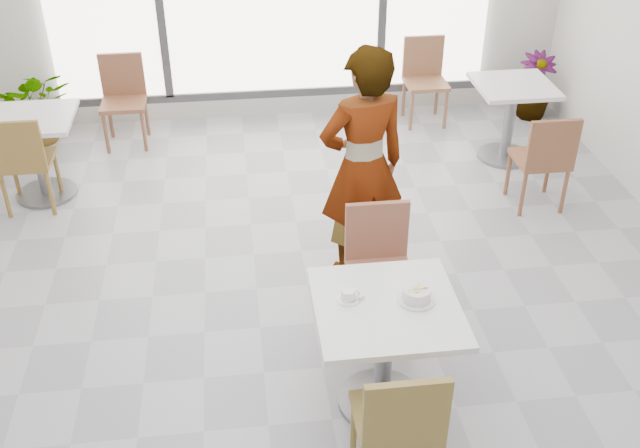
{
  "coord_description": "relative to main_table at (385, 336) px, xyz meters",
  "views": [
    {
      "loc": [
        -0.45,
        -3.88,
        3.31
      ],
      "look_at": [
        0.0,
        -0.3,
        1.0
      ],
      "focal_mm": 41.49,
      "sensor_mm": 36.0,
      "label": 1
    }
  ],
  "objects": [
    {
      "name": "floor",
      "position": [
        -0.31,
        0.78,
        -0.52
      ],
      "size": [
        7.0,
        7.0,
        0.0
      ],
      "primitive_type": "plane",
      "color": "#9E9EA5",
      "rests_on": "ground"
    },
    {
      "name": "main_table",
      "position": [
        0.0,
        0.0,
        0.0
      ],
      "size": [
        0.8,
        0.8,
        0.75
      ],
      "color": "silver",
      "rests_on": "ground"
    },
    {
      "name": "chair_near",
      "position": [
        -0.05,
        -0.61,
        -0.02
      ],
      "size": [
        0.42,
        0.42,
        0.87
      ],
      "rotation": [
        0.0,
        0.0,
        3.14
      ],
      "color": "olive",
      "rests_on": "ground"
    },
    {
      "name": "chair_far",
      "position": [
        0.12,
        0.77,
        -0.02
      ],
      "size": [
        0.42,
        0.42,
        0.87
      ],
      "color": "#955943",
      "rests_on": "ground"
    },
    {
      "name": "oatmeal_bowl",
      "position": [
        0.17,
        0.02,
        0.27
      ],
      "size": [
        0.21,
        0.21,
        0.09
      ],
      "color": "silver",
      "rests_on": "main_table"
    },
    {
      "name": "coffee_cup",
      "position": [
        -0.2,
        0.07,
        0.26
      ],
      "size": [
        0.16,
        0.13,
        0.07
      ],
      "color": "white",
      "rests_on": "main_table"
    },
    {
      "name": "person",
      "position": [
        0.1,
        1.35,
        0.36
      ],
      "size": [
        0.72,
        0.56,
        1.76
      ],
      "primitive_type": "imported",
      "rotation": [
        0.0,
        0.0,
        3.38
      ],
      "color": "black",
      "rests_on": "ground"
    },
    {
      "name": "bg_table_left",
      "position": [
        -2.46,
        2.81,
        -0.04
      ],
      "size": [
        0.7,
        0.7,
        0.75
      ],
      "color": "silver",
      "rests_on": "ground"
    },
    {
      "name": "bg_table_right",
      "position": [
        1.8,
        3.0,
        -0.04
      ],
      "size": [
        0.7,
        0.7,
        0.75
      ],
      "color": "white",
      "rests_on": "ground"
    },
    {
      "name": "bg_chair_left_near",
      "position": [
        -2.51,
        2.56,
        -0.02
      ],
      "size": [
        0.42,
        0.42,
        0.87
      ],
      "rotation": [
        0.0,
        0.0,
        3.14
      ],
      "color": "olive",
      "rests_on": "ground"
    },
    {
      "name": "bg_chair_left_far",
      "position": [
        -1.82,
        3.83,
        -0.02
      ],
      "size": [
        0.42,
        0.42,
        0.87
      ],
      "color": "brown",
      "rests_on": "ground"
    },
    {
      "name": "bg_chair_right_near",
      "position": [
        1.75,
        2.05,
        -0.02
      ],
      "size": [
        0.42,
        0.42,
        0.87
      ],
      "rotation": [
        0.0,
        0.0,
        3.14
      ],
      "color": "brown",
      "rests_on": "ground"
    },
    {
      "name": "bg_chair_right_far",
      "position": [
        1.22,
        3.97,
        -0.02
      ],
      "size": [
        0.42,
        0.42,
        0.87
      ],
      "color": "#956143",
      "rests_on": "ground"
    },
    {
      "name": "plant_left",
      "position": [
        -2.67,
        3.94,
        -0.14
      ],
      "size": [
        0.76,
        0.69,
        0.76
      ],
      "primitive_type": "imported",
      "rotation": [
        0.0,
        0.0,
        0.15
      ],
      "color": "#4C8C47",
      "rests_on": "ground"
    },
    {
      "name": "plant_right",
      "position": [
        2.39,
        3.88,
        -0.17
      ],
      "size": [
        0.44,
        0.44,
        0.7
      ],
      "primitive_type": "imported",
      "rotation": [
        0.0,
        0.0,
        -0.12
      ],
      "color": "#4E8848",
      "rests_on": "ground"
    }
  ]
}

